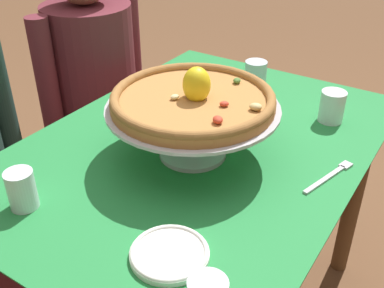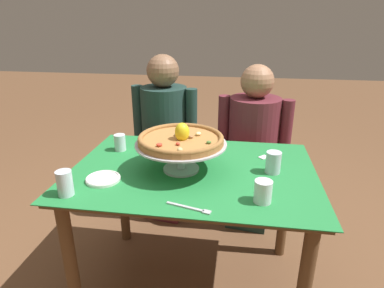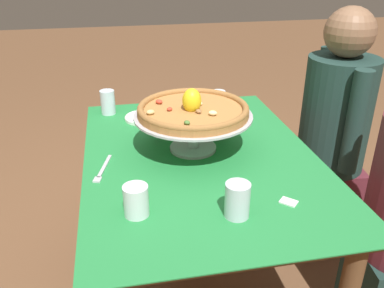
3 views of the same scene
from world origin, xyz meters
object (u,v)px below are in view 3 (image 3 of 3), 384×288
object	(u,v)px
pizza_stand	(193,123)
pizza	(193,109)
water_glass_side_right	(237,202)
dinner_fork	(103,170)
side_plate	(143,117)
sugar_packet	(289,202)
water_glass_back_left	(218,102)
diner_left	(332,140)
water_glass_front_left	(108,104)
water_glass_front_right	(136,203)

from	to	relation	value
pizza_stand	pizza	size ratio (longest dim) A/B	1.07
water_glass_side_right	dinner_fork	xyz separation A→B (m)	(-0.34, -0.38, -0.04)
side_plate	dinner_fork	distance (m)	0.47
water_glass_side_right	side_plate	xyz separation A→B (m)	(-0.78, -0.20, -0.04)
dinner_fork	sugar_packet	xyz separation A→B (m)	(0.31, 0.55, -0.00)
water_glass_back_left	sugar_packet	world-z (taller)	water_glass_back_left
sugar_packet	diner_left	world-z (taller)	diner_left
water_glass_front_left	diner_left	size ratio (longest dim) A/B	0.09
pizza	sugar_packet	bearing A→B (deg)	27.61
dinner_fork	sugar_packet	bearing A→B (deg)	60.87
water_glass_front_left	pizza_stand	bearing A→B (deg)	35.48
pizza	water_glass_back_left	size ratio (longest dim) A/B	4.43
water_glass_side_right	dinner_fork	world-z (taller)	water_glass_side_right
water_glass_side_right	water_glass_front_right	distance (m)	0.29
pizza_stand	water_glass_side_right	size ratio (longest dim) A/B	4.15
pizza_stand	water_glass_front_right	world-z (taller)	pizza_stand
water_glass_front_right	dinner_fork	world-z (taller)	water_glass_front_right
water_glass_back_left	dinner_fork	xyz separation A→B (m)	(0.49, -0.54, -0.04)
water_glass_front_left	dinner_fork	bearing A→B (deg)	-3.03
pizza_stand	pizza	distance (m)	0.06
water_glass_front_left	sugar_packet	bearing A→B (deg)	31.79
water_glass_front_right	sugar_packet	world-z (taller)	water_glass_front_right
water_glass_front_right	side_plate	xyz separation A→B (m)	(-0.72, 0.08, -0.03)
water_glass_front_left	water_glass_front_right	distance (m)	0.82
pizza	water_glass_back_left	world-z (taller)	pizza
pizza_stand	side_plate	world-z (taller)	pizza_stand
pizza	water_glass_back_left	xyz separation A→B (m)	(-0.39, 0.20, -0.12)
pizza	side_plate	size ratio (longest dim) A/B	2.59
pizza_stand	water_glass_back_left	size ratio (longest dim) A/B	4.76
water_glass_front_right	water_glass_side_right	bearing A→B (deg)	77.62
diner_left	pizza_stand	bearing A→B (deg)	-70.77
side_plate	pizza_stand	bearing A→B (deg)	25.99
pizza_stand	water_glass_back_left	world-z (taller)	pizza_stand
diner_left	water_glass_back_left	bearing A→B (deg)	-103.15
pizza	water_glass_side_right	xyz separation A→B (m)	(0.44, 0.04, -0.12)
water_glass_back_left	water_glass_front_right	bearing A→B (deg)	-29.94
water_glass_side_right	diner_left	xyz separation A→B (m)	(-0.70, 0.70, -0.20)
water_glass_front_right	side_plate	distance (m)	0.72
diner_left	water_glass_side_right	bearing A→B (deg)	-45.09
pizza_stand	water_glass_front_left	distance (m)	0.54
water_glass_side_right	pizza_stand	bearing A→B (deg)	-174.91
water_glass_back_left	water_glass_side_right	bearing A→B (deg)	-10.92
water_glass_front_right	sugar_packet	distance (m)	0.46
sugar_packet	water_glass_front_right	bearing A→B (deg)	-93.77
pizza_stand	sugar_packet	size ratio (longest dim) A/B	8.77
dinner_fork	sugar_packet	world-z (taller)	dinner_fork
side_plate	water_glass_front_left	bearing A→B (deg)	-124.36
water_glass_side_right	side_plate	size ratio (longest dim) A/B	0.67
water_glass_front_left	water_glass_side_right	world-z (taller)	water_glass_front_left
water_glass_side_right	sugar_packet	xyz separation A→B (m)	(-0.03, 0.17, -0.04)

